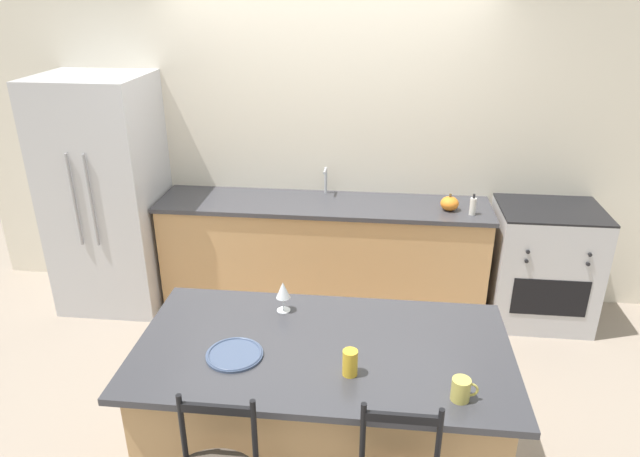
# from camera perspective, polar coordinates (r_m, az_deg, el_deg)

# --- Properties ---
(ground_plane) EXTENTS (18.00, 18.00, 0.00)m
(ground_plane) POSITION_cam_1_polar(r_m,az_deg,el_deg) (4.64, -0.15, -9.56)
(ground_plane) COLOR gray
(wall_back) EXTENTS (6.00, 0.07, 2.70)m
(wall_back) POSITION_cam_1_polar(r_m,az_deg,el_deg) (4.67, 0.71, 8.88)
(wall_back) COLOR beige
(wall_back) RESTS_ON ground_plane
(back_counter) EXTENTS (2.63, 0.62, 0.92)m
(back_counter) POSITION_cam_1_polar(r_m,az_deg,el_deg) (4.71, 0.31, -2.51)
(back_counter) COLOR tan
(back_counter) RESTS_ON ground_plane
(sink_faucet) EXTENTS (0.02, 0.13, 0.22)m
(sink_faucet) POSITION_cam_1_polar(r_m,az_deg,el_deg) (4.65, 0.56, 5.11)
(sink_faucet) COLOR #ADAFB5
(sink_faucet) RESTS_ON back_counter
(kitchen_island) EXTENTS (1.82, 0.96, 0.91)m
(kitchen_island) POSITION_cam_1_polar(r_m,az_deg,el_deg) (3.10, 0.26, -18.53)
(kitchen_island) COLOR tan
(kitchen_island) RESTS_ON ground_plane
(refrigerator) EXTENTS (0.82, 0.76, 1.89)m
(refrigerator) POSITION_cam_1_polar(r_m,az_deg,el_deg) (4.92, -20.46, 3.18)
(refrigerator) COLOR #BCBCC1
(refrigerator) RESTS_ON ground_plane
(oven_range) EXTENTS (0.77, 0.64, 0.96)m
(oven_range) POSITION_cam_1_polar(r_m,az_deg,el_deg) (4.84, 21.34, -3.38)
(oven_range) COLOR #B7B7BC
(oven_range) RESTS_ON ground_plane
(dinner_plate) EXTENTS (0.27, 0.27, 0.02)m
(dinner_plate) POSITION_cam_1_polar(r_m,az_deg,el_deg) (2.78, -8.54, -12.32)
(dinner_plate) COLOR #425170
(dinner_plate) RESTS_ON kitchen_island
(wine_glass) EXTENTS (0.08, 0.08, 0.17)m
(wine_glass) POSITION_cam_1_polar(r_m,az_deg,el_deg) (3.04, -3.71, -6.24)
(wine_glass) COLOR white
(wine_glass) RESTS_ON kitchen_island
(coffee_mug) EXTENTS (0.11, 0.08, 0.10)m
(coffee_mug) POSITION_cam_1_polar(r_m,az_deg,el_deg) (2.56, 13.96, -15.36)
(coffee_mug) COLOR #C1B251
(coffee_mug) RESTS_ON kitchen_island
(tumbler_cup) EXTENTS (0.07, 0.07, 0.13)m
(tumbler_cup) POSITION_cam_1_polar(r_m,az_deg,el_deg) (2.62, 3.02, -13.25)
(tumbler_cup) COLOR gold
(tumbler_cup) RESTS_ON kitchen_island
(pumpkin_decoration) EXTENTS (0.14, 0.14, 0.13)m
(pumpkin_decoration) POSITION_cam_1_polar(r_m,az_deg,el_deg) (4.45, 12.83, 2.47)
(pumpkin_decoration) COLOR orange
(pumpkin_decoration) RESTS_ON back_counter
(soap_bottle) EXTENTS (0.05, 0.05, 0.16)m
(soap_bottle) POSITION_cam_1_polar(r_m,az_deg,el_deg) (4.40, 15.04, 2.18)
(soap_bottle) COLOR silver
(soap_bottle) RESTS_ON back_counter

